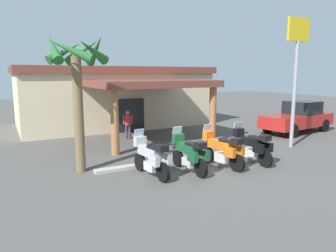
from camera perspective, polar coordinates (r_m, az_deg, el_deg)
The scene contains 11 objects.
ground_plane at distance 12.96m, azimuth 6.62°, elevation -6.89°, with size 80.00×80.00×0.00m, color #514F4C.
motel_building at distance 22.71m, azimuth -9.94°, elevation 5.50°, with size 13.04×12.44×4.10m.
motorcycle_silver at distance 11.21m, azimuth -3.08°, elevation -5.75°, with size 0.77×2.21×1.61m.
motorcycle_green at distance 11.70m, azimuth 3.92°, elevation -5.09°, with size 0.71×2.21×1.61m.
motorcycle_orange at distance 12.44m, azimuth 9.93°, elevation -4.33°, with size 0.86×2.20×1.61m.
motorcycle_black at distance 13.34m, azimuth 15.06°, elevation -3.58°, with size 0.72×2.21×1.61m.
pedestrian at distance 17.70m, azimuth -7.36°, elevation 0.60°, with size 0.51×0.32×1.60m.
pickup_truck_red at distance 21.15m, azimuth 22.72°, elevation 1.44°, with size 5.39×2.50×1.95m.
palm_tree_roadside at distance 11.83m, azimuth -16.24°, elevation 9.51°, with size 2.24×2.36×5.13m.
roadside_sign at distance 16.56m, azimuth 22.45°, elevation 10.85°, with size 1.40×0.18×6.27m.
curb_strip at distance 13.45m, azimuth 3.18°, elevation -5.95°, with size 7.87×0.36×0.12m, color #ADA89E.
Camera 1 is at (-7.17, -10.15, 3.66)m, focal length 33.31 mm.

